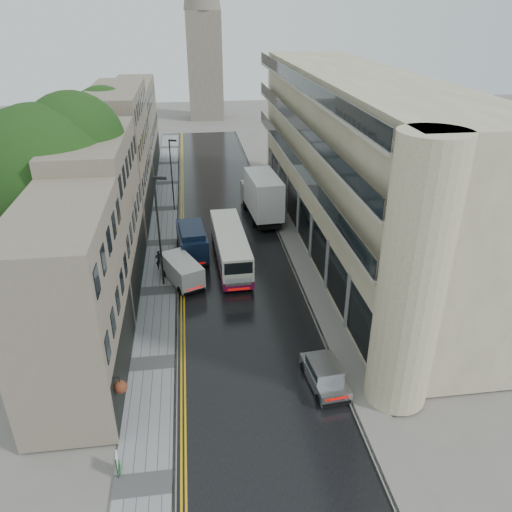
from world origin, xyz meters
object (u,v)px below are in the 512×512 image
object	(u,v)px
tree_near	(49,203)
navy_van	(182,251)
silver_hatchback	(320,393)
lamp_post_far	(172,176)
white_lorry	(254,204)
tree_far	(88,160)
lamp_post_near	(159,233)
white_van	(180,282)
cream_bus	(221,264)
estate_sign	(117,463)
pedestrian	(159,260)

from	to	relation	value
tree_near	navy_van	bearing A→B (deg)	19.04
silver_hatchback	lamp_post_far	xyz separation A→B (m)	(-7.85, 28.88, 2.94)
white_lorry	silver_hatchback	world-z (taller)	white_lorry
tree_far	silver_hatchback	xyz separation A→B (m)	(15.11, -26.50, -5.50)
lamp_post_far	tree_near	bearing A→B (deg)	-93.72
lamp_post_near	lamp_post_far	xyz separation A→B (m)	(0.60, 15.29, -0.58)
tree_far	navy_van	distance (m)	13.82
navy_van	lamp_post_near	xyz separation A→B (m)	(-1.42, -2.80, 2.86)
tree_far	white_van	xyz separation A→B (m)	(7.90, -14.36, -5.25)
tree_near	lamp_post_near	bearing A→B (deg)	0.79
silver_hatchback	lamp_post_near	bearing A→B (deg)	116.48
tree_near	white_lorry	xyz separation A→B (m)	(15.03, 10.20, -4.66)
cream_bus	white_lorry	world-z (taller)	white_lorry
cream_bus	white_van	distance (m)	3.51
estate_sign	white_van	bearing A→B (deg)	75.37
tree_near	estate_sign	xyz separation A→B (m)	(5.50, -16.61, -6.30)
lamp_post_near	silver_hatchback	bearing A→B (deg)	-42.33
tree_far	cream_bus	distance (m)	17.49
tree_far	lamp_post_far	world-z (taller)	tree_far
cream_bus	white_lorry	size ratio (longest dim) A/B	1.16
tree_near	navy_van	distance (m)	10.47
pedestrian	estate_sign	size ratio (longest dim) A/B	1.53
cream_bus	tree_near	bearing A→B (deg)	179.54
tree_far	lamp_post_far	distance (m)	8.06
cream_bus	lamp_post_far	bearing A→B (deg)	101.94
tree_near	pedestrian	world-z (taller)	tree_near
cream_bus	lamp_post_far	world-z (taller)	lamp_post_far
cream_bus	lamp_post_far	xyz separation A→B (m)	(-3.71, 15.10, 2.29)
tree_near	pedestrian	bearing A→B (deg)	20.58
tree_near	cream_bus	distance (m)	12.58
white_van	white_lorry	bearing A→B (deg)	36.21
lamp_post_far	estate_sign	size ratio (longest dim) A/B	6.71
tree_far	pedestrian	world-z (taller)	tree_far
silver_hatchback	estate_sign	size ratio (longest dim) A/B	3.59
white_van	cream_bus	bearing A→B (deg)	4.86
tree_near	white_van	world-z (taller)	tree_near
tree_far	lamp_post_far	size ratio (longest dim) A/B	1.75
silver_hatchback	navy_van	xyz separation A→B (m)	(-7.02, 16.40, 0.66)
estate_sign	white_lorry	bearing A→B (deg)	65.84
navy_van	lamp_post_far	size ratio (longest dim) A/B	0.76
white_van	pedestrian	bearing A→B (deg)	89.34
estate_sign	lamp_post_near	bearing A→B (deg)	80.39
tree_far	navy_van	world-z (taller)	tree_far
tree_near	pedestrian	distance (m)	9.27
cream_bus	white_lorry	xyz separation A→B (m)	(3.76, 9.92, 0.91)
tree_far	white_lorry	size ratio (longest dim) A/B	1.44
tree_near	navy_van	xyz separation A→B (m)	(8.39, 2.89, -5.55)
white_van	navy_van	size ratio (longest dim) A/B	0.79
tree_far	white_van	bearing A→B (deg)	-61.18
navy_van	pedestrian	world-z (taller)	navy_van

